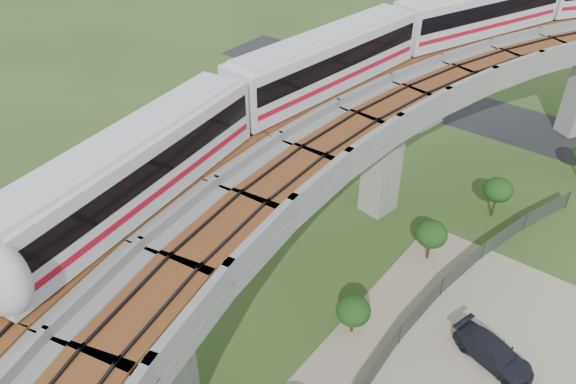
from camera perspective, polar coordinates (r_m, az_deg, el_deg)
name	(u,v)px	position (r m, az deg, el deg)	size (l,w,h in m)	color
ground	(283,279)	(36.85, -0.53, -8.86)	(160.00, 160.00, 0.00)	#344F1F
asphalt_road	(469,111)	(59.13, 17.94, 7.84)	(60.00, 8.00, 0.03)	#232326
viaduct	(340,185)	(29.37, 5.28, 0.66)	(19.58, 73.98, 11.40)	#99968E
metro_train	(427,44)	(39.18, 13.95, 14.37)	(18.47, 59.77, 3.64)	silver
fence	(421,346)	(33.08, 13.34, -14.93)	(3.87, 38.73, 1.50)	#2D382D
tree_1	(498,190)	(43.33, 20.57, 0.21)	(2.11, 2.11, 3.25)	#382314
tree_2	(431,234)	(38.13, 14.36, -4.17)	(2.12, 2.12, 3.03)	#382314
tree_3	(353,311)	(32.82, 6.65, -11.89)	(2.01, 2.01, 2.58)	#382314
car_dark	(494,352)	(33.93, 20.18, -15.04)	(1.89, 4.64, 1.35)	black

